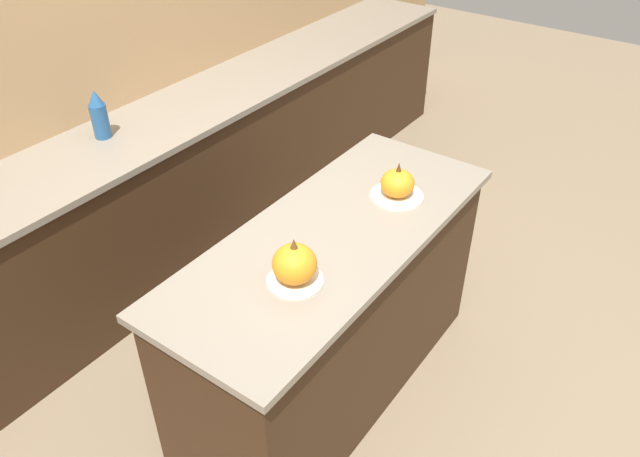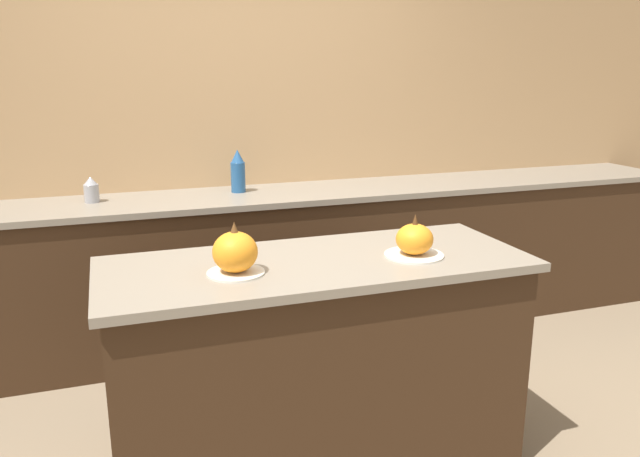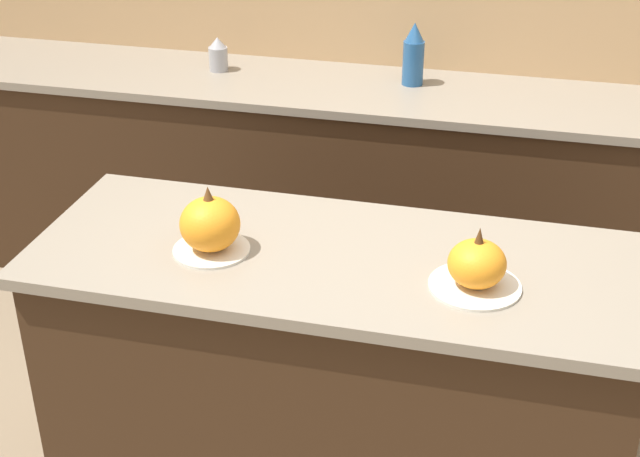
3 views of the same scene
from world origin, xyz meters
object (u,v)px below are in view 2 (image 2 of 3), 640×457
Objects in this scene: bottle_tall at (238,172)px; pumpkin_cake_right at (414,241)px; bottle_short at (91,190)px; pumpkin_cake_left at (235,253)px.

pumpkin_cake_right is at bearing -75.40° from bottle_tall.
pumpkin_cake_right is 1.57m from bottle_tall.
bottle_short is at bearing 129.39° from pumpkin_cake_right.
pumpkin_cake_left is at bearing -71.08° from bottle_short.
pumpkin_cake_right is 1.66× the size of bottle_short.
pumpkin_cake_left is 1.48× the size of bottle_short.
pumpkin_cake_right is 0.93× the size of bottle_tall.
bottle_tall is 1.78× the size of bottle_short.
bottle_tall is 0.84m from bottle_short.
pumpkin_cake_left reaches higher than pumpkin_cake_right.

